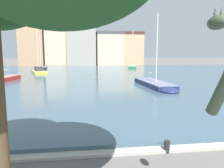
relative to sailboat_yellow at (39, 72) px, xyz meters
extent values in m
cube|color=#3D5666|center=(8.46, -6.16, -0.37)|extent=(79.66, 53.26, 0.28)
cube|color=#ADA89E|center=(8.46, -33.04, -0.45)|extent=(79.66, 0.50, 0.12)
ellipsoid|color=#3D4C38|center=(10.69, -37.05, 4.11)|extent=(0.34, 0.57, 0.29)
cone|color=#3D4C38|center=(10.62, -37.05, 4.33)|extent=(0.06, 0.06, 0.17)
cone|color=#3D4C38|center=(10.76, -37.04, 4.33)|extent=(0.06, 0.06, 0.17)
cube|color=gold|center=(0.13, -0.39, -0.19)|extent=(3.73, 6.07, 0.63)
ellipsoid|color=gold|center=(-0.75, 2.19, -0.19)|extent=(2.33, 2.48, 0.59)
cube|color=#DFCD77|center=(0.13, -0.39, 0.15)|extent=(3.66, 5.95, 0.06)
cube|color=#333338|center=(0.27, -0.80, 0.55)|extent=(1.96, 2.35, 0.74)
cylinder|color=silver|center=(-0.01, 0.02, 4.44)|extent=(0.12, 0.12, 8.64)
cylinder|color=silver|center=(0.32, -0.93, 1.02)|extent=(0.73, 1.93, 0.08)
cube|color=navy|center=(15.78, -17.88, -0.13)|extent=(2.68, 7.57, 0.75)
ellipsoid|color=navy|center=(16.04, -21.40, -0.13)|extent=(2.11, 2.74, 0.72)
cube|color=slate|center=(15.78, -17.88, 0.28)|extent=(2.63, 7.42, 0.06)
cylinder|color=silver|center=(15.82, -18.44, 3.88)|extent=(0.12, 0.12, 7.27)
cylinder|color=silver|center=(15.72, -17.14, 1.15)|extent=(0.27, 2.60, 0.08)
cube|color=black|center=(-1.16, 8.93, -0.12)|extent=(2.86, 5.31, 0.77)
ellipsoid|color=black|center=(-1.41, 11.34, -0.12)|extent=(2.28, 1.99, 0.73)
cube|color=slate|center=(-1.16, 8.93, 0.30)|extent=(2.80, 5.20, 0.06)
cylinder|color=silver|center=(-1.20, 9.31, 3.70)|extent=(0.12, 0.12, 6.88)
cylinder|color=silver|center=(-1.11, 8.43, 1.17)|extent=(0.26, 1.78, 0.08)
cube|color=#236B42|center=(19.70, 10.24, -0.15)|extent=(3.13, 5.75, 0.71)
ellipsoid|color=#236B42|center=(20.35, 12.76, -0.15)|extent=(2.06, 2.26, 0.68)
cube|color=gray|center=(19.70, 10.24, 0.24)|extent=(3.06, 5.63, 0.06)
cylinder|color=silver|center=(19.80, 10.64, 4.34)|extent=(0.12, 0.12, 8.27)
cylinder|color=silver|center=(19.56, 9.71, 1.11)|extent=(0.56, 1.87, 0.08)
cube|color=red|center=(-2.33, -11.26, -0.10)|extent=(3.23, 5.57, 0.81)
cube|color=#C7716E|center=(-2.33, -11.26, 0.34)|extent=(3.16, 5.46, 0.06)
cylinder|color=silver|center=(-2.21, -10.75, 1.21)|extent=(0.50, 1.80, 0.08)
cylinder|color=#232326|center=(11.31, -33.19, -0.26)|extent=(0.24, 0.24, 0.50)
cube|color=tan|center=(-6.19, 24.67, 5.56)|extent=(6.64, 5.81, 12.12)
cube|color=brown|center=(-6.19, 24.67, 12.02)|extent=(6.77, 5.93, 0.80)
cube|color=#C6B293|center=(1.46, 23.85, 4.46)|extent=(7.39, 6.03, 9.94)
cube|color=brown|center=(1.46, 23.85, 9.83)|extent=(7.54, 6.15, 0.80)
cube|color=gray|center=(7.65, 22.70, 5.10)|extent=(7.91, 6.04, 11.21)
cube|color=#42424C|center=(7.65, 22.70, 11.11)|extent=(8.07, 6.16, 0.80)
cube|color=#C6B293|center=(15.81, 23.57, 3.99)|extent=(7.51, 7.05, 8.98)
cube|color=#42424C|center=(15.81, 23.57, 8.88)|extent=(7.66, 7.19, 0.80)
cube|color=tan|center=(22.68, 25.10, 4.04)|extent=(6.28, 6.40, 9.09)
cube|color=#51281E|center=(22.68, 25.10, 8.98)|extent=(6.41, 6.53, 0.80)
camera|label=1|loc=(8.01, -41.26, 3.52)|focal=35.37mm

